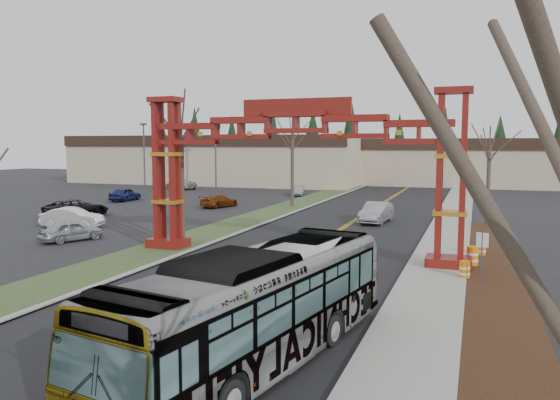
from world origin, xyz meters
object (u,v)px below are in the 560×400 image
at_px(retail_building_west, 225,159).
at_px(silver_sedan, 376,213).
at_px(light_pole_far, 216,150).
at_px(barrel_south, 465,270).
at_px(parked_car_near_b, 72,218).
at_px(light_pole_mid, 144,154).
at_px(bare_tree_median_mid, 181,140).
at_px(parked_car_near_c, 77,208).
at_px(barrel_north, 481,248).
at_px(parked_car_mid_a, 219,201).
at_px(bare_tree_median_far, 292,140).
at_px(light_pole_near, 158,159).
at_px(gateway_arch, 296,148).
at_px(parked_car_near_a, 71,231).
at_px(parked_car_mid_b, 125,194).
at_px(retail_building_east, 483,162).
at_px(transit_bus, 258,307).
at_px(barrel_mid, 472,257).
at_px(parked_car_far_b, 181,184).
at_px(parked_car_far_a, 298,191).
at_px(street_sign, 482,248).
at_px(bare_tree_right_far, 489,153).

height_order(retail_building_west, silver_sedan, retail_building_west).
distance_m(light_pole_far, barrel_south, 51.22).
xyz_separation_m(parked_car_near_b, light_pole_mid, (-10.12, 24.63, 4.30)).
bearing_deg(bare_tree_median_mid, parked_car_near_c, 151.63).
xyz_separation_m(parked_car_near_c, barrel_north, (32.53, -6.17, -0.26)).
height_order(parked_car_mid_a, bare_tree_median_far, bare_tree_median_far).
bearing_deg(light_pole_near, gateway_arch, -35.41).
xyz_separation_m(parked_car_near_a, light_pole_near, (-0.46, 11.09, 4.33)).
relative_size(retail_building_west, bare_tree_median_far, 5.13).
distance_m(parked_car_mid_b, light_pole_near, 16.44).
distance_m(retail_building_east, parked_car_mid_a, 48.54).
bearing_deg(light_pole_mid, silver_sedan, -25.04).
bearing_deg(retail_building_east, transit_bus, -94.86).
xyz_separation_m(light_pole_mid, light_pole_far, (5.66, 8.09, 0.38)).
distance_m(gateway_arch, parked_car_mid_a, 25.47).
bearing_deg(parked_car_mid_b, bare_tree_median_far, -178.99).
relative_size(silver_sedan, parked_car_near_a, 1.25).
xyz_separation_m(gateway_arch, bare_tree_median_mid, (-8.00, 1.69, 0.47)).
xyz_separation_m(parked_car_mid_a, parked_car_mid_b, (-12.38, 2.00, 0.10)).
bearing_deg(barrel_mid, light_pole_mid, 143.32).
relative_size(parked_car_far_b, light_pole_mid, 0.55).
distance_m(parked_car_mid_b, light_pole_mid, 8.57).
bearing_deg(light_pole_near, parked_car_mid_a, 83.57).
bearing_deg(light_pole_far, parked_car_mid_a, -62.59).
xyz_separation_m(parked_car_far_a, bare_tree_median_mid, (3.01, -32.75, 5.84)).
height_order(parked_car_near_a, bare_tree_median_far, bare_tree_median_far).
distance_m(light_pole_mid, barrel_mid, 47.90).
bearing_deg(barrel_south, gateway_arch, 166.57).
height_order(gateway_arch, parked_car_far_b, gateway_arch).
bearing_deg(parked_car_mid_b, retail_building_west, -86.60).
xyz_separation_m(silver_sedan, street_sign, (7.68, -17.56, 0.86)).
xyz_separation_m(retail_building_west, silver_sedan, (31.82, -39.16, -2.95)).
distance_m(bare_tree_median_far, barrel_mid, 28.86).
bearing_deg(gateway_arch, bare_tree_median_mid, 168.10).
height_order(transit_bus, parked_car_mid_a, transit_bus).
distance_m(parked_car_near_a, barrel_north, 24.94).
xyz_separation_m(parked_car_mid_b, bare_tree_right_far, (36.96, -7.04, 4.83)).
bearing_deg(light_pole_far, bare_tree_right_far, -33.55).
height_order(parked_car_near_b, parked_car_near_c, parked_car_near_c).
distance_m(parked_car_near_a, light_pole_near, 11.92).
xyz_separation_m(parked_car_near_c, parked_car_mid_a, (8.41, 10.41, -0.12)).
relative_size(parked_car_mid_a, light_pole_mid, 0.49).
height_order(gateway_arch, street_sign, gateway_arch).
relative_size(parked_car_mid_a, street_sign, 1.85).
distance_m(bare_tree_median_far, light_pole_near, 14.40).
height_order(retail_building_west, bare_tree_median_mid, bare_tree_median_mid).
height_order(retail_building_east, parked_car_near_a, retail_building_east).
relative_size(bare_tree_right_far, light_pole_near, 0.87).
bearing_deg(barrel_mid, transit_bus, -110.51).
height_order(bare_tree_median_mid, barrel_south, bare_tree_median_mid).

